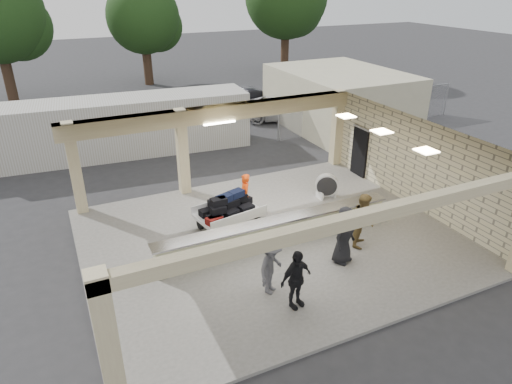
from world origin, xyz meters
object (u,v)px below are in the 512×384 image
drum_fan (327,185)px  car_white_b (324,99)px  passenger_b (296,279)px  passenger_c (271,267)px  baggage_counter (277,232)px  car_white_a (286,108)px  luggage_cart (228,209)px  passenger_a (364,220)px  baggage_handler (245,196)px  passenger_d (344,235)px  container_white (119,126)px  car_dark (253,99)px

drum_fan → car_white_b: (7.49, 11.76, 0.01)m
passenger_b → passenger_c: passenger_b is taller
baggage_counter → car_white_a: 14.86m
luggage_cart → car_white_a: bearing=43.6°
passenger_c → car_white_b: passenger_c is taller
car_white_a → passenger_a: bearing=-177.0°
baggage_counter → drum_fan: (3.41, 2.35, 0.04)m
baggage_counter → passenger_c: (-1.27, -2.06, 0.34)m
luggage_cart → passenger_a: bearing=-48.4°
car_white_b → baggage_handler: bearing=121.3°
passenger_d → container_white: (-4.36, 12.82, 0.36)m
passenger_d → car_white_a: passenger_d is taller
drum_fan → car_dark: bearing=107.2°
luggage_cart → drum_fan: bearing=-2.1°
baggage_counter → passenger_d: (1.40, -1.64, 0.44)m
passenger_c → car_white_a: size_ratio=0.33×
luggage_cart → passenger_b: passenger_b is taller
passenger_b → car_white_a: (8.27, 15.81, -0.23)m
drum_fan → car_white_a: car_white_a is taller
passenger_c → car_white_b: (12.17, 16.17, -0.29)m
container_white → passenger_b: bearing=-77.4°
passenger_b → baggage_handler: bearing=69.1°
passenger_b → passenger_a: bearing=14.8°
passenger_a → car_white_a: size_ratio=0.36×
baggage_handler → passenger_d: passenger_d is taller
drum_fan → passenger_a: bearing=-74.5°
baggage_counter → car_dark: (6.29, 15.45, 0.19)m
baggage_handler → passenger_a: bearing=49.9°
baggage_counter → luggage_cart: 2.04m
container_white → car_dark: bearing=29.2°
passenger_d → car_white_b: 18.40m
drum_fan → car_white_a: bearing=99.4°
drum_fan → passenger_d: bearing=-87.2°
passenger_a → car_white_a: 14.82m
baggage_counter → passenger_a: (2.55, -1.10, 0.42)m
luggage_cart → baggage_handler: size_ratio=1.45×
baggage_counter → luggage_cart: size_ratio=3.37×
baggage_counter → drum_fan: drum_fan is taller
passenger_c → car_white_b: bearing=15.9°
baggage_counter → baggage_handler: 2.26m
passenger_d → car_white_a: bearing=42.2°
car_white_a → car_dark: (-1.02, 2.51, 0.06)m
baggage_counter → baggage_handler: bearing=94.3°
baggage_handler → car_white_b: 16.24m
passenger_b → car_white_a: 17.85m
car_white_a → passenger_d: bearing=179.7°
baggage_counter → car_white_b: size_ratio=2.04×
baggage_counter → container_white: (-2.96, 11.18, 0.80)m
drum_fan → passenger_c: (-4.68, -4.41, 0.30)m
passenger_c → passenger_d: passenger_d is taller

